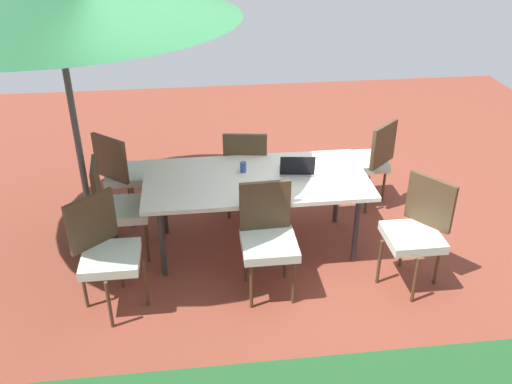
# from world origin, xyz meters

# --- Properties ---
(ground_plane) EXTENTS (10.00, 10.00, 0.02)m
(ground_plane) POSITION_xyz_m (0.00, 0.00, -0.01)
(ground_plane) COLOR brown
(dining_table) EXTENTS (2.07, 1.01, 0.76)m
(dining_table) POSITION_xyz_m (0.00, 0.00, 0.71)
(dining_table) COLOR silver
(dining_table) RESTS_ON ground_plane
(chair_northwest) EXTENTS (0.58, 0.58, 0.98)m
(chair_northwest) POSITION_xyz_m (-1.31, 0.70, 0.55)
(chair_northwest) COLOR silver
(chair_northwest) RESTS_ON ground_plane
(chair_east) EXTENTS (0.48, 0.47, 0.98)m
(chair_east) POSITION_xyz_m (1.30, -0.02, 0.55)
(chair_east) COLOR silver
(chair_east) RESTS_ON ground_plane
(chair_northeast) EXTENTS (0.58, 0.59, 0.98)m
(chair_northeast) POSITION_xyz_m (1.31, 0.69, 0.55)
(chair_northeast) COLOR silver
(chair_northeast) RESTS_ON ground_plane
(chair_southeast) EXTENTS (0.58, 0.59, 0.98)m
(chair_southeast) POSITION_xyz_m (1.29, -0.71, 0.55)
(chair_southeast) COLOR silver
(chair_southeast) RESTS_ON ground_plane
(chair_southwest) EXTENTS (0.59, 0.59, 0.98)m
(chair_southwest) POSITION_xyz_m (-1.31, -0.70, 0.55)
(chair_southwest) COLOR silver
(chair_southwest) RESTS_ON ground_plane
(chair_south) EXTENTS (0.48, 0.49, 0.98)m
(chair_south) POSITION_xyz_m (0.03, -0.65, 0.55)
(chair_south) COLOR silver
(chair_south) RESTS_ON ground_plane
(chair_north) EXTENTS (0.46, 0.47, 0.98)m
(chair_north) POSITION_xyz_m (-0.02, 0.65, 0.55)
(chair_north) COLOR silver
(chair_north) RESTS_ON ground_plane
(laptop) EXTENTS (0.35, 0.28, 0.21)m
(laptop) POSITION_xyz_m (-0.39, -0.04, 0.81)
(laptop) COLOR gray
(laptop) RESTS_ON dining_table
(cup) EXTENTS (0.06, 0.06, 0.10)m
(cup) POSITION_xyz_m (0.11, -0.13, 0.81)
(cup) COLOR #334C99
(cup) RESTS_ON dining_table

